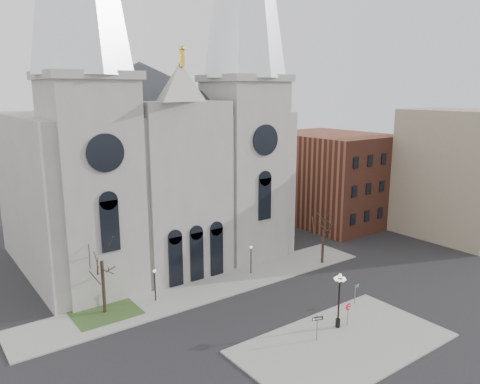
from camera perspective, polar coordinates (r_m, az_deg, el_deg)
ground at (r=42.93m, az=4.50°, el=-16.47°), size 160.00×160.00×0.00m
sidewalk_near at (r=41.71m, az=12.50°, el=-17.56°), size 18.00×10.00×0.14m
sidewalk_far at (r=50.83m, az=-3.78°, el=-11.58°), size 40.00×6.00×0.14m
grass_patch at (r=47.30m, az=-16.11°, el=-13.95°), size 6.00×5.00×0.18m
cathedral at (r=56.88m, az=-10.60°, el=9.95°), size 33.00×26.66×54.00m
bg_building_brick at (r=75.62m, az=10.96°, el=1.73°), size 14.00×18.00×14.00m
bg_building_tan at (r=72.50m, az=24.72°, el=1.96°), size 10.00×14.00×18.00m
tree_left at (r=45.18m, az=-16.53°, el=-7.68°), size 3.20×3.20×7.50m
tree_right at (r=56.90m, az=10.14°, el=-4.38°), size 3.20×3.20×6.00m
ped_lamp_left at (r=47.68m, az=-10.34°, el=-10.47°), size 0.32×0.32×3.26m
ped_lamp_right at (r=53.56m, az=1.35°, el=-7.67°), size 0.32×0.32×3.26m
stop_sign at (r=43.74m, az=13.03°, el=-13.69°), size 0.74×0.29×2.16m
globe_lamp at (r=42.52m, az=12.00°, el=-12.04°), size 1.25×1.25×5.03m
one_way_sign at (r=40.90m, az=9.39°, el=-15.54°), size 0.92×0.41×2.24m
street_name_sign at (r=48.12m, az=13.91°, el=-11.73°), size 0.63×0.13×1.98m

